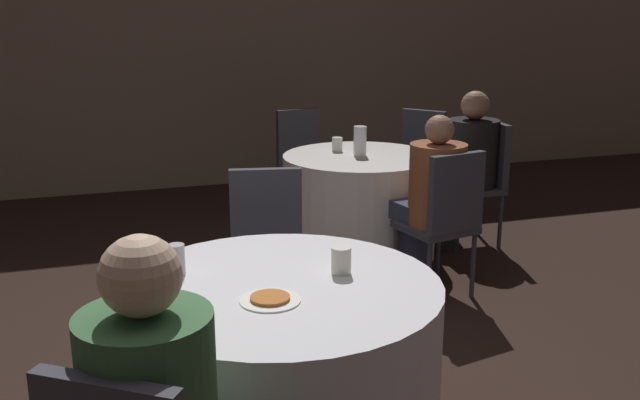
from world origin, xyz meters
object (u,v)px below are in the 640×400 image
(chair_far_south, at_px, (446,213))
(soda_can_silver, at_px, (177,259))
(chair_far_north, at_px, (303,155))
(person_black_shirt, at_px, (464,167))
(table_near, at_px, (281,371))
(chair_near_north, at_px, (267,242))
(bottle_far, at_px, (360,141))
(soda_can_red, at_px, (171,317))
(chair_far_northeast, at_px, (418,157))
(pizza_plate_near, at_px, (270,299))
(table_far, at_px, (359,205))
(chair_far_east, at_px, (483,172))
(person_floral_shirt, at_px, (429,202))

(chair_far_south, xyz_separation_m, soda_can_silver, (-1.70, -1.00, 0.24))
(chair_far_north, distance_m, person_black_shirt, 1.38)
(table_near, height_order, chair_near_north, chair_near_north)
(bottle_far, bearing_deg, soda_can_silver, -127.76)
(soda_can_red, bearing_deg, soda_can_silver, 81.25)
(chair_far_northeast, bearing_deg, chair_far_south, 121.13)
(pizza_plate_near, xyz_separation_m, soda_can_red, (-0.37, -0.16, 0.05))
(chair_far_north, xyz_separation_m, soda_can_silver, (-1.37, -2.90, 0.24))
(table_far, xyz_separation_m, chair_far_south, (0.19, -0.94, 0.19))
(chair_far_north, xyz_separation_m, chair_far_south, (0.34, -1.90, 0.00))
(table_near, bearing_deg, soda_can_silver, 147.88)
(table_near, bearing_deg, chair_far_north, 72.05)
(table_near, height_order, bottle_far, bottle_far)
(soda_can_red, distance_m, bottle_far, 2.95)
(chair_far_east, distance_m, person_floral_shirt, 1.08)
(chair_far_south, bearing_deg, table_far, 90.00)
(chair_near_north, bearing_deg, person_floral_shirt, -150.78)
(chair_far_east, bearing_deg, table_far, 90.00)
(table_far, xyz_separation_m, person_floral_shirt, (0.16, -0.78, 0.21))
(chair_far_northeast, relative_size, pizza_plate_near, 4.18)
(chair_far_east, height_order, soda_can_red, chair_far_east)
(soda_can_red, height_order, bottle_far, bottle_far)
(table_near, relative_size, person_black_shirt, 1.07)
(chair_far_north, xyz_separation_m, bottle_far, (0.14, -0.95, 0.28))
(bottle_far, bearing_deg, person_floral_shirt, -78.32)
(person_floral_shirt, bearing_deg, chair_far_north, 88.37)
(table_far, bearing_deg, chair_far_south, -78.48)
(chair_near_north, relative_size, chair_far_south, 1.00)
(bottle_far, bearing_deg, chair_far_east, -3.46)
(bottle_far, bearing_deg, chair_far_north, 98.41)
(table_far, height_order, chair_far_north, chair_far_north)
(chair_far_south, xyz_separation_m, chair_far_east, (0.77, 0.89, 0.00))
(person_black_shirt, distance_m, bottle_far, 0.84)
(soda_can_red, height_order, soda_can_silver, same)
(chair_near_north, bearing_deg, pizza_plate_near, 87.87)
(chair_far_northeast, bearing_deg, chair_far_north, 29.64)
(person_black_shirt, distance_m, pizza_plate_near, 3.05)
(soda_can_red, bearing_deg, person_black_shirt, 45.41)
(soda_can_red, bearing_deg, table_far, 57.29)
(person_floral_shirt, bearing_deg, person_black_shirt, 37.18)
(chair_far_east, distance_m, pizza_plate_near, 3.15)
(chair_far_east, relative_size, pizza_plate_near, 4.18)
(person_black_shirt, height_order, soda_can_silver, person_black_shirt)
(chair_far_north, bearing_deg, chair_far_northeast, 150.36)
(chair_far_north, relative_size, chair_far_south, 1.00)
(person_floral_shirt, distance_m, pizza_plate_near, 2.07)
(chair_near_north, distance_m, soda_can_red, 1.49)
(chair_far_northeast, bearing_deg, person_floral_shirt, 117.90)
(chair_far_north, distance_m, soda_can_red, 3.74)
(table_far, relative_size, chair_far_south, 1.19)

